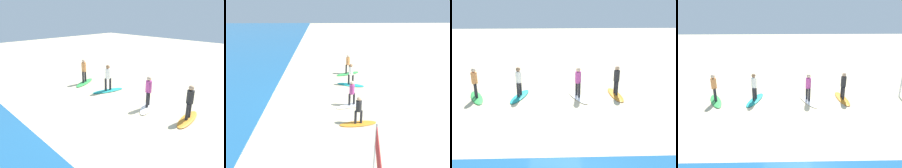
# 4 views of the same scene
# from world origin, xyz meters

# --- Properties ---
(ground_plane) EXTENTS (60.00, 60.00, 0.00)m
(ground_plane) POSITION_xyz_m (0.00, 0.00, 0.00)
(ground_plane) COLOR beige
(surfboard_orange) EXTENTS (0.82, 2.15, 0.09)m
(surfboard_orange) POSITION_xyz_m (-3.42, -2.68, 0.04)
(surfboard_orange) COLOR orange
(surfboard_orange) RESTS_ON ground
(surfer_orange) EXTENTS (0.32, 0.46, 1.64)m
(surfer_orange) POSITION_xyz_m (-3.42, -2.68, 1.04)
(surfer_orange) COLOR #232328
(surfer_orange) RESTS_ON surfboard_orange
(surfboard_white) EXTENTS (1.30, 2.16, 0.09)m
(surfboard_white) POSITION_xyz_m (-1.28, -2.47, 0.04)
(surfboard_white) COLOR white
(surfboard_white) RESTS_ON ground
(surfer_white) EXTENTS (0.32, 0.44, 1.64)m
(surfer_white) POSITION_xyz_m (-1.28, -2.47, 1.04)
(surfer_white) COLOR #232328
(surfer_white) RESTS_ON surfboard_white
(surfboard_teal) EXTENTS (1.16, 2.17, 0.09)m
(surfboard_teal) POSITION_xyz_m (1.93, -2.62, 0.04)
(surfboard_teal) COLOR teal
(surfboard_teal) RESTS_ON ground
(surfer_teal) EXTENTS (0.32, 0.45, 1.64)m
(surfer_teal) POSITION_xyz_m (1.93, -2.62, 1.04)
(surfer_teal) COLOR #232328
(surfer_teal) RESTS_ON surfboard_teal
(surfboard_green) EXTENTS (1.37, 2.15, 0.09)m
(surfboard_green) POSITION_xyz_m (4.28, -2.53, 0.04)
(surfboard_green) COLOR green
(surfboard_green) RESTS_ON ground
(surfer_green) EXTENTS (0.32, 0.43, 1.64)m
(surfer_green) POSITION_xyz_m (4.28, -2.53, 1.04)
(surfer_green) COLOR #232328
(surfer_green) RESTS_ON surfboard_green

